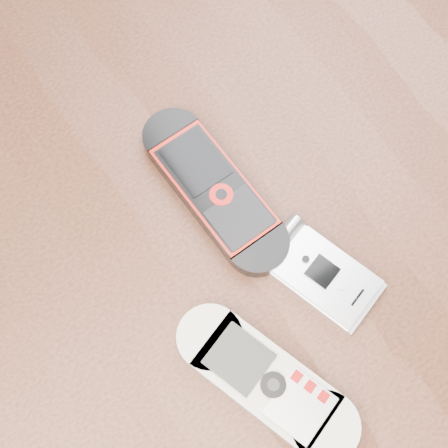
% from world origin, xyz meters
% --- Properties ---
extents(ground, '(4.00, 4.00, 0.00)m').
position_xyz_m(ground, '(0.00, 0.00, 0.00)').
color(ground, '#472B19').
rests_on(ground, ground).
extents(table, '(1.20, 0.80, 0.75)m').
position_xyz_m(table, '(0.00, 0.00, 0.64)').
color(table, black).
rests_on(table, ground).
extents(nokia_white, '(0.10, 0.16, 0.02)m').
position_xyz_m(nokia_white, '(-0.04, -0.12, 0.76)').
color(nokia_white, beige).
rests_on(nokia_white, table).
extents(nokia_black_red, '(0.06, 0.17, 0.02)m').
position_xyz_m(nokia_black_red, '(0.02, 0.03, 0.76)').
color(nokia_black_red, black).
rests_on(nokia_black_red, table).
extents(motorola_razr, '(0.08, 0.11, 0.01)m').
position_xyz_m(motorola_razr, '(0.05, -0.08, 0.76)').
color(motorola_razr, silver).
rests_on(motorola_razr, table).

